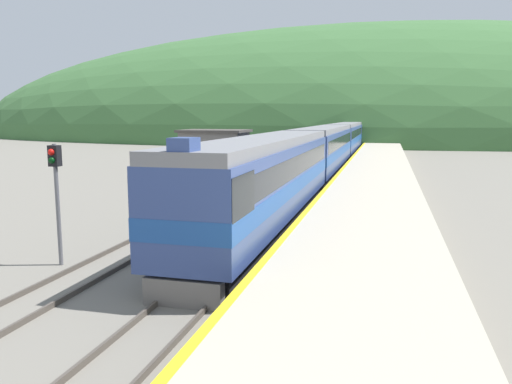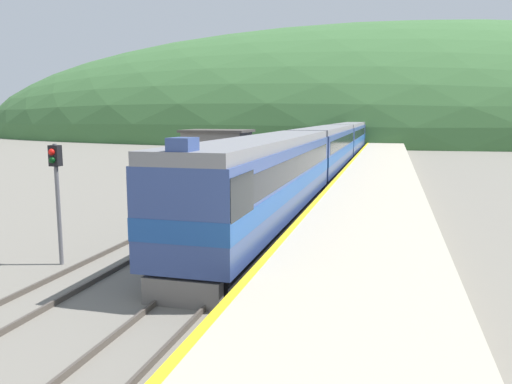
{
  "view_description": "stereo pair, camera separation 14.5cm",
  "coord_description": "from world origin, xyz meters",
  "px_view_note": "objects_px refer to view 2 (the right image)",
  "views": [
    {
      "loc": [
        5.19,
        -0.35,
        5.13
      ],
      "look_at": [
        0.79,
        16.46,
        2.48
      ],
      "focal_mm": 35.0,
      "sensor_mm": 36.0,
      "label": 1
    },
    {
      "loc": [
        5.33,
        -0.31,
        5.13
      ],
      "look_at": [
        0.79,
        16.46,
        2.48
      ],
      "focal_mm": 35.0,
      "sensor_mm": 36.0,
      "label": 2
    }
  ],
  "objects_px": {
    "carriage_fourth": "(360,132)",
    "siding_train": "(297,148)",
    "carriage_third": "(349,138)",
    "signal_post_siding": "(56,179)",
    "carriage_second": "(327,149)",
    "express_train_lead_car": "(267,180)",
    "carriage_fifth": "(366,129)"
  },
  "relations": [
    {
      "from": "express_train_lead_car",
      "to": "carriage_fourth",
      "type": "bearing_deg",
      "value": 90.0
    },
    {
      "from": "carriage_fifth",
      "to": "carriage_fourth",
      "type": "bearing_deg",
      "value": -90.0
    },
    {
      "from": "siding_train",
      "to": "carriage_second",
      "type": "bearing_deg",
      "value": -62.26
    },
    {
      "from": "siding_train",
      "to": "signal_post_siding",
      "type": "bearing_deg",
      "value": -92.37
    },
    {
      "from": "carriage_fifth",
      "to": "siding_train",
      "type": "height_order",
      "value": "carriage_fifth"
    },
    {
      "from": "signal_post_siding",
      "to": "express_train_lead_car",
      "type": "bearing_deg",
      "value": 51.4
    },
    {
      "from": "carriage_third",
      "to": "signal_post_siding",
      "type": "xyz_separation_m",
      "value": [
        -5.62,
        -51.41,
        0.72
      ]
    },
    {
      "from": "carriage_second",
      "to": "carriage_fifth",
      "type": "bearing_deg",
      "value": 90.0
    },
    {
      "from": "express_train_lead_car",
      "to": "siding_train",
      "type": "height_order",
      "value": "express_train_lead_car"
    },
    {
      "from": "carriage_third",
      "to": "carriage_fourth",
      "type": "xyz_separation_m",
      "value": [
        0.0,
        22.5,
        0.0
      ]
    },
    {
      "from": "carriage_fourth",
      "to": "siding_train",
      "type": "bearing_deg",
      "value": -96.3
    },
    {
      "from": "carriage_third",
      "to": "signal_post_siding",
      "type": "distance_m",
      "value": 51.72
    },
    {
      "from": "express_train_lead_car",
      "to": "siding_train",
      "type": "xyz_separation_m",
      "value": [
        -4.11,
        29.67,
        -0.47
      ]
    },
    {
      "from": "carriage_third",
      "to": "signal_post_siding",
      "type": "bearing_deg",
      "value": -96.24
    },
    {
      "from": "signal_post_siding",
      "to": "carriage_third",
      "type": "bearing_deg",
      "value": 83.76
    },
    {
      "from": "carriage_third",
      "to": "carriage_fifth",
      "type": "bearing_deg",
      "value": 90.0
    },
    {
      "from": "signal_post_siding",
      "to": "carriage_fifth",
      "type": "bearing_deg",
      "value": 86.66
    },
    {
      "from": "express_train_lead_car",
      "to": "signal_post_siding",
      "type": "distance_m",
      "value": 9.04
    },
    {
      "from": "carriage_fifth",
      "to": "siding_train",
      "type": "xyz_separation_m",
      "value": [
        -4.11,
        -59.7,
        -0.46
      ]
    },
    {
      "from": "carriage_fifth",
      "to": "carriage_third",
      "type": "bearing_deg",
      "value": -90.0
    },
    {
      "from": "express_train_lead_car",
      "to": "signal_post_siding",
      "type": "xyz_separation_m",
      "value": [
        -5.62,
        -7.05,
        0.7
      ]
    },
    {
      "from": "carriage_second",
      "to": "carriage_fifth",
      "type": "height_order",
      "value": "same"
    },
    {
      "from": "carriage_third",
      "to": "carriage_fourth",
      "type": "bearing_deg",
      "value": 90.0
    },
    {
      "from": "carriage_fourth",
      "to": "carriage_fifth",
      "type": "xyz_separation_m",
      "value": [
        0.0,
        22.5,
        0.0
      ]
    },
    {
      "from": "carriage_second",
      "to": "siding_train",
      "type": "xyz_separation_m",
      "value": [
        -4.11,
        7.81,
        -0.46
      ]
    },
    {
      "from": "express_train_lead_car",
      "to": "carriage_third",
      "type": "height_order",
      "value": "express_train_lead_car"
    },
    {
      "from": "signal_post_siding",
      "to": "carriage_second",
      "type": "bearing_deg",
      "value": 78.99
    },
    {
      "from": "carriage_third",
      "to": "carriage_second",
      "type": "bearing_deg",
      "value": -90.0
    },
    {
      "from": "siding_train",
      "to": "signal_post_siding",
      "type": "height_order",
      "value": "signal_post_siding"
    },
    {
      "from": "express_train_lead_car",
      "to": "carriage_fifth",
      "type": "relative_size",
      "value": 0.92
    },
    {
      "from": "express_train_lead_car",
      "to": "carriage_third",
      "type": "bearing_deg",
      "value": 90.0
    },
    {
      "from": "carriage_fifth",
      "to": "siding_train",
      "type": "distance_m",
      "value": 59.84
    }
  ]
}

